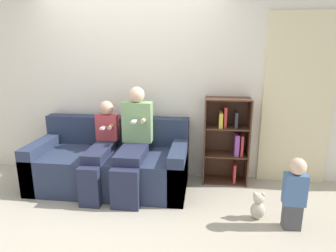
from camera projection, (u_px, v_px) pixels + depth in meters
ground_plane at (114, 207)px, 3.43m from camera, size 14.00×14.00×0.00m
back_wall at (133, 85)px, 4.12m from camera, size 10.00×0.06×2.55m
curtain_panel at (297, 101)px, 3.85m from camera, size 0.87×0.04×2.21m
couch at (111, 164)px, 3.92m from camera, size 1.98×0.93×0.86m
adult_seated at (133, 141)px, 3.68m from camera, size 0.38×0.86×1.30m
child_seated at (100, 148)px, 3.70m from camera, size 0.29×0.87×1.11m
toddler_standing at (295, 192)px, 2.95m from camera, size 0.21×0.17×0.75m
bookshelf at (228, 139)px, 3.99m from camera, size 0.59×0.31×1.15m
teddy_bear at (258, 206)px, 3.18m from camera, size 0.15×0.13×0.31m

